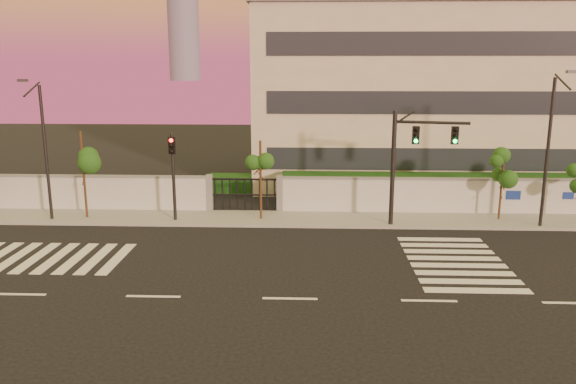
# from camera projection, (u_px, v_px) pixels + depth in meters

# --- Properties ---
(ground) EXTENTS (120.00, 120.00, 0.00)m
(ground) POSITION_uv_depth(u_px,v_px,m) (290.00, 299.00, 20.30)
(ground) COLOR black
(ground) RESTS_ON ground
(sidewalk) EXTENTS (60.00, 3.00, 0.15)m
(sidewalk) POSITION_uv_depth(u_px,v_px,m) (297.00, 219.00, 30.51)
(sidewalk) COLOR gray
(sidewalk) RESTS_ON ground
(perimeter_wall) EXTENTS (60.00, 0.36, 2.20)m
(perimeter_wall) POSITION_uv_depth(u_px,v_px,m) (299.00, 195.00, 31.75)
(perimeter_wall) COLOR #B5B7BC
(perimeter_wall) RESTS_ON ground
(hedge_row) EXTENTS (41.00, 4.25, 1.80)m
(hedge_row) POSITION_uv_depth(u_px,v_px,m) (317.00, 189.00, 34.43)
(hedge_row) COLOR #153610
(hedge_row) RESTS_ON ground
(institutional_building) EXTENTS (24.40, 12.40, 12.25)m
(institutional_building) POSITION_uv_depth(u_px,v_px,m) (427.00, 95.00, 40.02)
(institutional_building) COLOR #BAB09D
(institutional_building) RESTS_ON ground
(road_markings) EXTENTS (57.00, 7.62, 0.02)m
(road_markings) POSITION_uv_depth(u_px,v_px,m) (256.00, 262.00, 24.02)
(road_markings) COLOR silver
(road_markings) RESTS_ON ground
(street_tree_c) EXTENTS (1.53, 1.22, 4.85)m
(street_tree_c) POSITION_uv_depth(u_px,v_px,m) (83.00, 155.00, 29.88)
(street_tree_c) COLOR #382314
(street_tree_c) RESTS_ON ground
(street_tree_d) EXTENTS (1.63, 1.30, 4.38)m
(street_tree_d) POSITION_uv_depth(u_px,v_px,m) (261.00, 162.00, 29.69)
(street_tree_d) COLOR #382314
(street_tree_d) RESTS_ON ground
(street_tree_e) EXTENTS (1.39, 1.11, 3.95)m
(street_tree_e) POSITION_uv_depth(u_px,v_px,m) (503.00, 169.00, 29.65)
(street_tree_e) COLOR #382314
(street_tree_e) RESTS_ON ground
(traffic_signal_main) EXTENTS (3.79, 0.92, 6.03)m
(traffic_signal_main) POSITION_uv_depth(u_px,v_px,m) (409.00, 155.00, 28.45)
(traffic_signal_main) COLOR black
(traffic_signal_main) RESTS_ON ground
(traffic_signal_secondary) EXTENTS (0.37, 0.35, 4.80)m
(traffic_signal_secondary) POSITION_uv_depth(u_px,v_px,m) (173.00, 166.00, 29.47)
(traffic_signal_secondary) COLOR black
(traffic_signal_secondary) RESTS_ON ground
(streetlight_west) EXTENTS (0.45, 1.83, 7.60)m
(streetlight_west) POSITION_uv_depth(u_px,v_px,m) (44.00, 146.00, 29.26)
(streetlight_west) COLOR black
(streetlight_west) RESTS_ON ground
(streetlight_east) EXTENTS (0.48, 1.93, 8.03)m
(streetlight_east) POSITION_uv_depth(u_px,v_px,m) (550.00, 146.00, 27.89)
(streetlight_east) COLOR black
(streetlight_east) RESTS_ON ground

